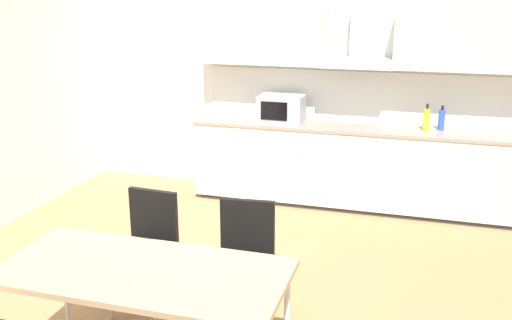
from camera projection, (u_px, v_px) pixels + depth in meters
name	position (u px, v px, depth m)	size (l,w,h in m)	color
ground_plane	(207.00, 315.00, 4.12)	(7.57, 8.53, 0.02)	#9E754C
wall_back	(298.00, 68.00, 6.37)	(6.06, 0.10, 2.84)	white
kitchen_counter	(352.00, 165.00, 6.13)	(3.42, 0.65, 0.88)	#333333
backsplash_tile	(358.00, 96.00, 6.20)	(3.40, 0.02, 0.53)	silver
upper_wall_cabinets	(359.00, 38.00, 5.88)	(3.40, 0.40, 0.63)	beige
microwave	(281.00, 108.00, 6.18)	(0.48, 0.35, 0.28)	#ADADB2
bottle_yellow	(426.00, 119.00, 5.75)	(0.06, 0.06, 0.27)	yellow
bottle_blue	(442.00, 120.00, 5.78)	(0.07, 0.07, 0.25)	blue
dining_table	(143.00, 276.00, 3.24)	(1.66, 0.77, 0.73)	tan
chair_far_right	(245.00, 251.00, 3.89)	(0.44, 0.44, 0.87)	black
chair_far_left	(148.00, 239.00, 4.09)	(0.43, 0.43, 0.87)	black
pendant_lamp	(132.00, 110.00, 2.97)	(0.32, 0.32, 0.22)	silver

